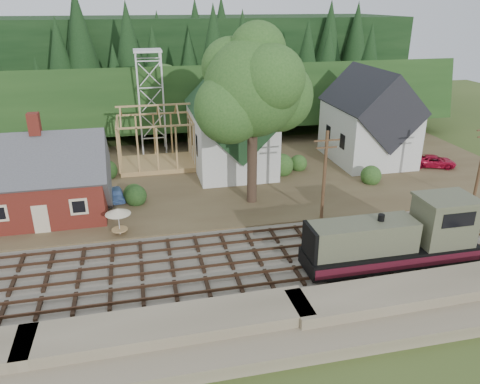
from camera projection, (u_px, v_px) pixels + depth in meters
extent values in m
plane|color=#384C1E|center=(258.00, 260.00, 34.36)|extent=(140.00, 140.00, 0.00)
cube|color=#7F7259|center=(296.00, 335.00, 26.69)|extent=(64.00, 5.00, 1.60)
cube|color=#726B5B|center=(258.00, 259.00, 34.33)|extent=(64.00, 11.00, 0.16)
cube|color=brown|center=(216.00, 175.00, 50.53)|extent=(64.00, 26.00, 0.30)
cube|color=#1E3F19|center=(189.00, 123.00, 72.24)|extent=(70.00, 28.96, 12.74)
cube|color=black|center=(179.00, 103.00, 86.67)|extent=(80.00, 20.00, 12.00)
cube|color=maroon|center=(46.00, 195.00, 40.19)|extent=(10.00, 7.00, 3.80)
cube|color=#4C4C51|center=(43.00, 174.00, 39.46)|extent=(10.80, 7.41, 7.41)
cube|color=maroon|center=(34.00, 124.00, 37.82)|extent=(0.90, 0.90, 1.80)
cube|color=beige|center=(41.00, 219.00, 37.28)|extent=(1.20, 0.06, 2.40)
cube|color=silver|center=(230.00, 139.00, 51.47)|extent=(8.00, 12.00, 6.40)
cube|color=#183519|center=(230.00, 110.00, 50.25)|extent=(8.40, 12.96, 8.40)
cube|color=silver|center=(242.00, 103.00, 44.07)|extent=(2.40, 2.40, 4.00)
cone|color=#183519|center=(242.00, 67.00, 42.82)|extent=(5.37, 5.37, 2.60)
cube|color=silver|center=(368.00, 133.00, 53.82)|extent=(8.00, 10.00, 6.40)
cube|color=black|center=(371.00, 105.00, 52.60)|extent=(8.40, 10.80, 8.40)
cube|color=tan|center=(157.00, 164.00, 52.77)|extent=(8.00, 6.00, 0.50)
cube|color=tan|center=(153.00, 105.00, 50.23)|extent=(8.00, 0.18, 0.18)
cube|color=silver|center=(140.00, 105.00, 54.44)|extent=(0.18, 0.18, 12.00)
cube|color=silver|center=(164.00, 104.00, 55.01)|extent=(0.18, 0.18, 12.00)
cube|color=silver|center=(139.00, 101.00, 56.97)|extent=(0.18, 0.18, 12.00)
cube|color=silver|center=(162.00, 100.00, 57.54)|extent=(0.18, 0.18, 12.00)
cube|color=silver|center=(147.00, 51.00, 53.70)|extent=(3.20, 3.20, 0.25)
cylinder|color=#38281E|center=(252.00, 160.00, 42.14)|extent=(0.90, 0.90, 8.00)
sphere|color=#29521E|center=(253.00, 88.00, 39.67)|extent=(8.40, 8.40, 8.40)
sphere|color=#29521E|center=(277.00, 96.00, 41.46)|extent=(6.40, 6.40, 6.40)
sphere|color=#29521E|center=(230.00, 108.00, 39.07)|extent=(6.00, 6.00, 6.00)
cylinder|color=#4C331E|center=(324.00, 177.00, 38.94)|extent=(0.28, 0.28, 8.00)
cube|color=#4C331E|center=(327.00, 140.00, 37.72)|extent=(2.20, 0.12, 0.12)
cube|color=#4C331E|center=(326.00, 147.00, 37.95)|extent=(1.80, 0.12, 0.12)
cube|color=black|center=(388.00, 263.00, 33.31)|extent=(12.35, 2.57, 0.36)
cube|color=black|center=(390.00, 254.00, 33.03)|extent=(12.35, 2.98, 1.13)
cube|color=#525840|center=(363.00, 237.00, 31.94)|extent=(7.41, 2.37, 2.16)
cube|color=#525840|center=(444.00, 220.00, 32.98)|extent=(3.70, 2.88, 3.29)
cube|color=#525840|center=(448.00, 198.00, 32.34)|extent=(3.91, 3.09, 0.21)
cube|color=black|center=(459.00, 220.00, 31.39)|extent=(2.47, 0.06, 1.03)
cube|color=#490F1C|center=(401.00, 265.00, 31.67)|extent=(12.35, 0.04, 0.72)
cube|color=#490F1C|center=(379.00, 244.00, 34.40)|extent=(12.35, 0.04, 0.72)
cylinder|color=black|center=(381.00, 219.00, 31.74)|extent=(0.45, 0.45, 0.72)
imported|color=#5D88C9|center=(117.00, 194.00, 43.75)|extent=(1.73, 3.32, 1.08)
imported|color=#86A270|center=(8.00, 216.00, 39.13)|extent=(4.23, 2.51, 1.32)
imported|color=#BB0E2F|center=(434.00, 161.00, 52.41)|extent=(5.09, 3.75, 1.28)
cylinder|color=silver|center=(119.00, 223.00, 37.14)|extent=(0.09, 0.09, 2.01)
cylinder|color=tan|center=(120.00, 229.00, 37.37)|extent=(1.28, 1.28, 0.07)
cone|color=beige|center=(118.00, 211.00, 36.76)|extent=(2.01, 2.01, 0.46)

